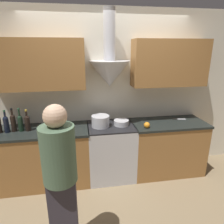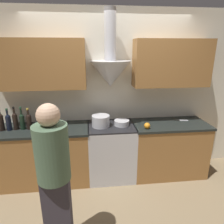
# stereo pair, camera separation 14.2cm
# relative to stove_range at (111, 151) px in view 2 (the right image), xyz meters

# --- Properties ---
(ground_plane) EXTENTS (12.00, 12.00, 0.00)m
(ground_plane) POSITION_rel_stove_range_xyz_m (0.00, -0.35, -0.45)
(ground_plane) COLOR #847051
(wall_back) EXTENTS (8.40, 0.61, 2.60)m
(wall_back) POSITION_rel_stove_range_xyz_m (-0.02, 0.26, 1.02)
(wall_back) COLOR silver
(wall_back) RESTS_ON ground_plane
(counter_left) EXTENTS (1.33, 0.62, 0.88)m
(counter_left) POSITION_rel_stove_range_xyz_m (-1.01, -0.00, -0.00)
(counter_left) COLOR #9E6B38
(counter_left) RESTS_ON ground_plane
(counter_right) EXTENTS (1.19, 0.62, 0.88)m
(counter_right) POSITION_rel_stove_range_xyz_m (0.94, -0.00, -0.00)
(counter_right) COLOR #9E6B38
(counter_right) RESTS_ON ground_plane
(stove_range) EXTENTS (0.72, 0.60, 0.88)m
(stove_range) POSITION_rel_stove_range_xyz_m (0.00, 0.00, 0.00)
(stove_range) COLOR silver
(stove_range) RESTS_ON ground_plane
(wine_bottle_0) EXTENTS (0.08, 0.08, 0.35)m
(wine_bottle_0) POSITION_rel_stove_range_xyz_m (-1.59, -0.01, 0.58)
(wine_bottle_0) COLOR black
(wine_bottle_0) RESTS_ON counter_left
(wine_bottle_1) EXTENTS (0.07, 0.07, 0.33)m
(wine_bottle_1) POSITION_rel_stove_range_xyz_m (-1.48, -0.02, 0.57)
(wine_bottle_1) COLOR black
(wine_bottle_1) RESTS_ON counter_left
(wine_bottle_2) EXTENTS (0.07, 0.07, 0.34)m
(wine_bottle_2) POSITION_rel_stove_range_xyz_m (-1.40, 0.00, 0.58)
(wine_bottle_2) COLOR black
(wine_bottle_2) RESTS_ON counter_left
(wine_bottle_3) EXTENTS (0.07, 0.07, 0.34)m
(wine_bottle_3) POSITION_rel_stove_range_xyz_m (-1.30, -0.00, 0.57)
(wine_bottle_3) COLOR black
(wine_bottle_3) RESTS_ON counter_left
(wine_bottle_4) EXTENTS (0.07, 0.07, 0.32)m
(wine_bottle_4) POSITION_rel_stove_range_xyz_m (-1.21, -0.00, 0.57)
(wine_bottle_4) COLOR black
(wine_bottle_4) RESTS_ON counter_left
(stock_pot) EXTENTS (0.27, 0.27, 0.17)m
(stock_pot) POSITION_rel_stove_range_xyz_m (-0.16, -0.01, 0.52)
(stock_pot) COLOR silver
(stock_pot) RESTS_ON stove_range
(mixing_bowl) EXTENTS (0.23, 0.23, 0.08)m
(mixing_bowl) POSITION_rel_stove_range_xyz_m (0.16, -0.00, 0.48)
(mixing_bowl) COLOR silver
(mixing_bowl) RESTS_ON stove_range
(orange_fruit) EXTENTS (0.09, 0.09, 0.09)m
(orange_fruit) POSITION_rel_stove_range_xyz_m (0.51, -0.18, 0.48)
(orange_fruit) COLOR orange
(orange_fruit) RESTS_ON counter_right
(chefs_knife) EXTENTS (0.22, 0.07, 0.01)m
(chefs_knife) POSITION_rel_stove_range_xyz_m (1.17, 0.09, 0.44)
(chefs_knife) COLOR silver
(chefs_knife) RESTS_ON counter_right
(person_foreground_left) EXTENTS (0.30, 0.30, 1.59)m
(person_foreground_left) POSITION_rel_stove_range_xyz_m (-0.65, -1.24, 0.44)
(person_foreground_left) COLOR #38333D
(person_foreground_left) RESTS_ON ground_plane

